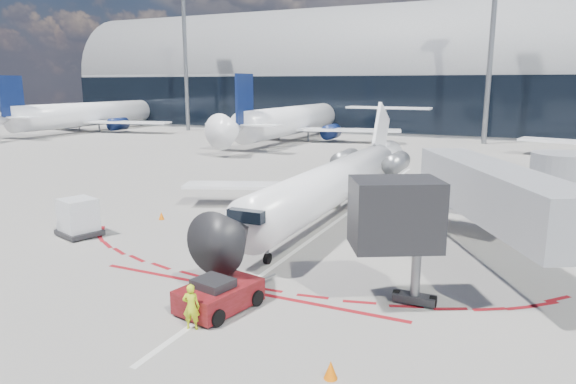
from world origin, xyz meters
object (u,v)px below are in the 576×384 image
at_px(pushback_tug, 219,295).
at_px(uld_container, 78,218).
at_px(regional_jet, 339,180).
at_px(ramp_worker, 191,307).

xyz_separation_m(pushback_tug, uld_container, (-12.18, 4.84, 0.48)).
height_order(regional_jet, ramp_worker, regional_jet).
bearing_deg(uld_container, regional_jet, 59.41).
height_order(pushback_tug, ramp_worker, ramp_worker).
bearing_deg(ramp_worker, regional_jet, -107.83).
bearing_deg(regional_jet, uld_container, -138.36).
relative_size(regional_jet, pushback_tug, 5.49).
relative_size(pushback_tug, uld_container, 1.85).
bearing_deg(ramp_worker, uld_container, -48.26).
distance_m(regional_jet, uld_container, 15.58).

